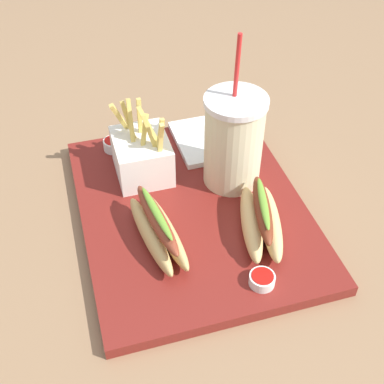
{
  "coord_description": "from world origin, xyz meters",
  "views": [
    {
      "loc": [
        -0.57,
        0.17,
        0.61
      ],
      "look_at": [
        0.0,
        0.0,
        0.05
      ],
      "focal_mm": 47.59,
      "sensor_mm": 36.0,
      "label": 1
    }
  ],
  "objects_px": {
    "soda_cup": "(234,141)",
    "ketchup_cup_1": "(262,279)",
    "fries_basket": "(142,155)",
    "ketchup_cup_2": "(114,144)",
    "hot_dog_1": "(261,220)",
    "hot_dog_2": "(158,229)",
    "napkin_stack": "(204,140)"
  },
  "relations": [
    {
      "from": "soda_cup",
      "to": "ketchup_cup_1",
      "type": "bearing_deg",
      "value": 171.72
    },
    {
      "from": "fries_basket",
      "to": "ketchup_cup_2",
      "type": "relative_size",
      "value": 3.81
    },
    {
      "from": "soda_cup",
      "to": "hot_dog_1",
      "type": "relative_size",
      "value": 1.58
    },
    {
      "from": "hot_dog_2",
      "to": "napkin_stack",
      "type": "distance_m",
      "value": 0.26
    },
    {
      "from": "hot_dog_1",
      "to": "ketchup_cup_2",
      "type": "bearing_deg",
      "value": 34.41
    },
    {
      "from": "hot_dog_1",
      "to": "ketchup_cup_2",
      "type": "height_order",
      "value": "hot_dog_1"
    },
    {
      "from": "ketchup_cup_1",
      "to": "soda_cup",
      "type": "bearing_deg",
      "value": -8.28
    },
    {
      "from": "ketchup_cup_1",
      "to": "napkin_stack",
      "type": "bearing_deg",
      "value": -2.99
    },
    {
      "from": "ketchup_cup_2",
      "to": "napkin_stack",
      "type": "distance_m",
      "value": 0.17
    },
    {
      "from": "ketchup_cup_1",
      "to": "ketchup_cup_2",
      "type": "distance_m",
      "value": 0.39
    },
    {
      "from": "soda_cup",
      "to": "hot_dog_2",
      "type": "xyz_separation_m",
      "value": [
        -0.11,
        0.15,
        -0.06
      ]
    },
    {
      "from": "fries_basket",
      "to": "ketchup_cup_1",
      "type": "height_order",
      "value": "fries_basket"
    },
    {
      "from": "soda_cup",
      "to": "fries_basket",
      "type": "height_order",
      "value": "soda_cup"
    },
    {
      "from": "hot_dog_1",
      "to": "hot_dog_2",
      "type": "height_order",
      "value": "same"
    },
    {
      "from": "napkin_stack",
      "to": "fries_basket",
      "type": "bearing_deg",
      "value": 112.59
    },
    {
      "from": "soda_cup",
      "to": "hot_dog_1",
      "type": "height_order",
      "value": "soda_cup"
    },
    {
      "from": "ketchup_cup_2",
      "to": "napkin_stack",
      "type": "height_order",
      "value": "ketchup_cup_2"
    },
    {
      "from": "soda_cup",
      "to": "hot_dog_2",
      "type": "height_order",
      "value": "soda_cup"
    },
    {
      "from": "napkin_stack",
      "to": "soda_cup",
      "type": "bearing_deg",
      "value": -172.35
    },
    {
      "from": "hot_dog_2",
      "to": "soda_cup",
      "type": "bearing_deg",
      "value": -55.69
    },
    {
      "from": "soda_cup",
      "to": "napkin_stack",
      "type": "distance_m",
      "value": 0.14
    },
    {
      "from": "ketchup_cup_1",
      "to": "ketchup_cup_2",
      "type": "height_order",
      "value": "ketchup_cup_2"
    },
    {
      "from": "hot_dog_2",
      "to": "napkin_stack",
      "type": "bearing_deg",
      "value": -32.69
    },
    {
      "from": "hot_dog_2",
      "to": "ketchup_cup_1",
      "type": "height_order",
      "value": "hot_dog_2"
    },
    {
      "from": "soda_cup",
      "to": "ketchup_cup_2",
      "type": "xyz_separation_m",
      "value": [
        0.14,
        0.18,
        -0.07
      ]
    },
    {
      "from": "ketchup_cup_2",
      "to": "napkin_stack",
      "type": "relative_size",
      "value": 0.27
    },
    {
      "from": "hot_dog_2",
      "to": "ketchup_cup_2",
      "type": "height_order",
      "value": "hot_dog_2"
    },
    {
      "from": "ketchup_cup_1",
      "to": "ketchup_cup_2",
      "type": "bearing_deg",
      "value": 22.31
    },
    {
      "from": "soda_cup",
      "to": "napkin_stack",
      "type": "xyz_separation_m",
      "value": [
        0.11,
        0.02,
        -0.08
      ]
    },
    {
      "from": "fries_basket",
      "to": "ketchup_cup_1",
      "type": "bearing_deg",
      "value": -158.67
    },
    {
      "from": "soda_cup",
      "to": "napkin_stack",
      "type": "height_order",
      "value": "soda_cup"
    },
    {
      "from": "ketchup_cup_1",
      "to": "napkin_stack",
      "type": "distance_m",
      "value": 0.34
    }
  ]
}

